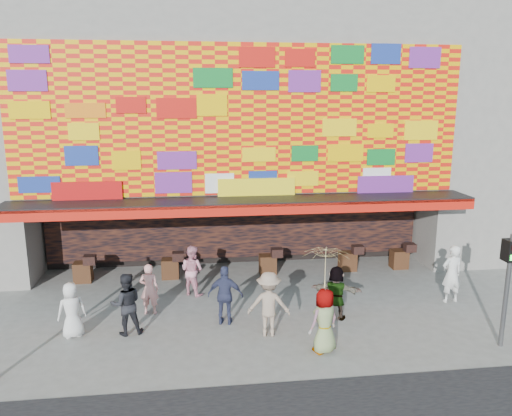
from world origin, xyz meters
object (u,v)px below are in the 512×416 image
object	(u,v)px
ped_e	(225,295)
ped_a	(72,310)
ped_d	(269,304)
ped_i	(192,270)
ped_h	(452,274)
ped_f	(336,293)
signal_right	(508,278)
parasol	(326,268)
ped_g	(324,321)
ped_c	(126,304)
ped_b	(149,289)

from	to	relation	value
ped_e	ped_a	bearing A→B (deg)	16.35
ped_d	ped_i	distance (m)	3.74
ped_h	ped_i	bearing A→B (deg)	-17.81
ped_f	ped_i	size ratio (longest dim) A/B	0.96
ped_h	ped_i	world-z (taller)	ped_h
signal_right	parasol	distance (m)	4.66
signal_right	ped_h	world-z (taller)	signal_right
ped_f	ped_g	distance (m)	2.03
signal_right	ped_g	bearing A→B (deg)	176.60
ped_e	ped_h	world-z (taller)	ped_h
ped_c	ped_g	world-z (taller)	ped_c
ped_d	ped_e	size ratio (longest dim) A/B	1.04
ped_f	ped_d	bearing A→B (deg)	41.33
ped_c	ped_g	xyz separation A→B (m)	(5.04, -1.63, -0.03)
signal_right	ped_d	world-z (taller)	signal_right
ped_d	ped_f	size ratio (longest dim) A/B	1.12
signal_right	ped_a	xyz separation A→B (m)	(-11.10, 1.91, -1.10)
ped_d	ped_e	distance (m)	1.38
ped_d	ped_h	bearing A→B (deg)	-155.58
ped_a	ped_e	xyz separation A→B (m)	(4.11, 0.27, 0.10)
ped_a	ped_i	xyz separation A→B (m)	(3.18, 2.57, 0.06)
ped_c	parasol	size ratio (longest dim) A/B	0.86
ped_d	ped_i	world-z (taller)	ped_d
ped_d	ped_h	size ratio (longest dim) A/B	0.97
signal_right	parasol	world-z (taller)	signal_right
ped_d	ped_e	world-z (taller)	ped_d
parasol	ped_g	bearing A→B (deg)	0.00
ped_e	ped_f	size ratio (longest dim) A/B	1.08
ped_d	parasol	xyz separation A→B (m)	(1.24, -1.08, 1.34)
ped_a	parasol	world-z (taller)	parasol
ped_e	ped_f	distance (m)	3.18
ped_a	ped_c	bearing A→B (deg)	158.08
ped_d	ped_g	distance (m)	1.65
ped_d	ped_i	xyz separation A→B (m)	(-2.04, 3.13, -0.07)
ped_f	ped_e	bearing A→B (deg)	19.93
ped_a	ped_i	size ratio (longest dim) A/B	0.92
ped_d	parasol	world-z (taller)	parasol
ped_a	parasol	size ratio (longest dim) A/B	0.76
ped_b	ped_f	bearing A→B (deg)	178.23
ped_b	ped_f	size ratio (longest dim) A/B	0.97
ped_a	ped_i	distance (m)	4.09
ped_b	ped_i	world-z (taller)	ped_i
signal_right	ped_c	bearing A→B (deg)	168.88
ped_c	ped_e	xyz separation A→B (m)	(2.69, 0.28, -0.00)
ped_a	ped_f	bearing A→B (deg)	160.03
signal_right	ped_i	world-z (taller)	signal_right
ped_d	ped_h	world-z (taller)	ped_h
ped_c	signal_right	bearing A→B (deg)	159.17
ped_c	ped_i	xyz separation A→B (m)	(1.76, 2.58, -0.04)
ped_h	ped_g	bearing A→B (deg)	22.13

